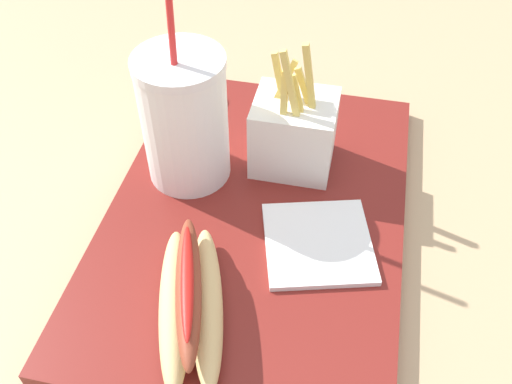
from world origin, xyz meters
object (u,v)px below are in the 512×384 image
Objects in this scene: fries_basket at (294,132)px; hot_dog_1 at (190,301)px; soda_cup at (185,119)px; napkin_stack at (318,243)px; ketchup_cup_1 at (204,92)px.

hot_dog_1 is at bearing -14.02° from fries_basket.
soda_cup is 1.57× the size of fries_basket.
soda_cup reaches higher than napkin_stack.
ketchup_cup_1 is at bearing -125.73° from fries_basket.
fries_basket is at bearing 54.27° from ketchup_cup_1.
soda_cup is 0.13m from fries_basket.
fries_basket is 0.14m from napkin_stack.
soda_cup is at bearing -116.04° from napkin_stack.
ketchup_cup_1 is at bearing -139.74° from napkin_stack.
napkin_stack is at bearing 63.96° from soda_cup.
hot_dog_1 is 0.15m from napkin_stack.
soda_cup is 0.20m from napkin_stack.
soda_cup is 0.21m from hot_dog_1.
fries_basket is 0.24m from hot_dog_1.
ketchup_cup_1 is 0.29m from napkin_stack.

